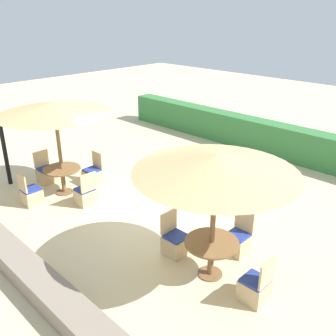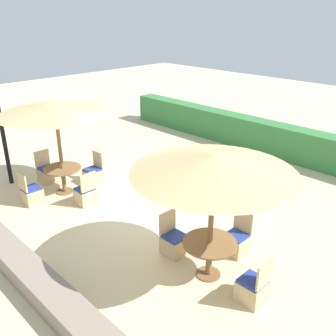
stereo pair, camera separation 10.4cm
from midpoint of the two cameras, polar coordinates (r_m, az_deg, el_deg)
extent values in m
plane|color=beige|center=(9.90, -2.75, -5.77)|extent=(40.00, 40.00, 0.00)
cube|color=#387A3D|center=(13.77, 14.56, 4.53)|extent=(13.00, 0.70, 1.12)
cube|color=gray|center=(8.17, -22.44, -12.99)|extent=(10.00, 0.56, 0.40)
cylinder|color=black|center=(11.55, -24.22, 4.56)|extent=(0.12, 0.12, 3.00)
cylinder|color=brown|center=(10.50, -16.46, 2.56)|extent=(0.10, 0.10, 2.52)
cone|color=tan|center=(10.17, -17.21, 8.80)|extent=(2.95, 2.95, 0.32)
cylinder|color=brown|center=(10.98, -15.74, -3.53)|extent=(0.48, 0.48, 0.03)
cylinder|color=brown|center=(10.84, -15.93, -1.95)|extent=(0.12, 0.12, 0.70)
cylinder|color=brown|center=(10.69, -16.14, -0.15)|extent=(1.02, 1.02, 0.04)
cube|color=tan|center=(11.29, -11.67, -1.32)|extent=(0.46, 0.46, 0.40)
cube|color=#233893|center=(11.20, -11.77, -0.27)|extent=(0.42, 0.42, 0.05)
cube|color=tan|center=(11.20, -10.99, 1.27)|extent=(0.46, 0.04, 0.48)
cube|color=tan|center=(10.56, -20.28, -4.14)|extent=(0.46, 0.46, 0.40)
cube|color=#233893|center=(10.46, -20.45, -3.04)|extent=(0.42, 0.42, 0.05)
cube|color=tan|center=(10.28, -21.69, -2.06)|extent=(0.46, 0.04, 0.48)
cube|color=tan|center=(11.72, -18.25, -1.11)|extent=(0.46, 0.46, 0.40)
cube|color=#233893|center=(11.63, -18.38, -0.10)|extent=(0.42, 0.42, 0.05)
cube|color=tan|center=(11.71, -19.03, 1.37)|extent=(0.04, 0.46, 0.48)
cube|color=tan|center=(10.16, -12.78, -4.30)|extent=(0.46, 0.46, 0.40)
cube|color=#233893|center=(10.06, -12.89, -3.16)|extent=(0.42, 0.42, 0.05)
cube|color=tan|center=(9.78, -12.35, -2.16)|extent=(0.04, 0.46, 0.48)
cylinder|color=brown|center=(6.94, 6.43, -8.00)|extent=(0.10, 0.10, 2.42)
cone|color=tan|center=(6.43, 6.87, 0.63)|extent=(2.94, 2.94, 0.32)
cylinder|color=brown|center=(7.62, 6.02, -15.70)|extent=(0.48, 0.48, 0.03)
cylinder|color=brown|center=(7.41, 6.13, -13.65)|extent=(0.12, 0.12, 0.71)
cylinder|color=brown|center=(7.20, 6.26, -11.25)|extent=(1.04, 1.04, 0.04)
cube|color=tan|center=(7.10, 12.54, -17.73)|extent=(0.46, 0.46, 0.40)
cube|color=#233893|center=(6.95, 12.70, -16.32)|extent=(0.42, 0.42, 0.05)
cube|color=tan|center=(6.71, 14.46, -15.27)|extent=(0.04, 0.46, 0.48)
cube|color=tan|center=(8.02, 0.82, -11.68)|extent=(0.46, 0.46, 0.40)
cube|color=#233893|center=(7.90, 0.83, -10.34)|extent=(0.42, 0.42, 0.05)
cube|color=tan|center=(7.88, -0.28, -8.14)|extent=(0.04, 0.46, 0.48)
cube|color=tan|center=(8.18, 10.10, -11.33)|extent=(0.46, 0.46, 0.40)
cube|color=#233893|center=(8.06, 10.22, -10.01)|extent=(0.42, 0.42, 0.05)
cube|color=tan|center=(8.07, 11.21, -7.82)|extent=(0.46, 0.04, 0.48)
camera|label=1|loc=(0.05, -90.30, -0.13)|focal=40.00mm
camera|label=2|loc=(0.05, 89.70, 0.13)|focal=40.00mm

